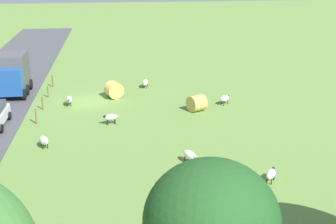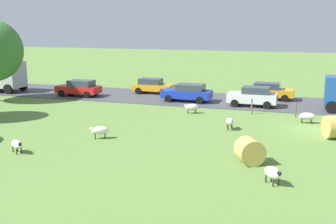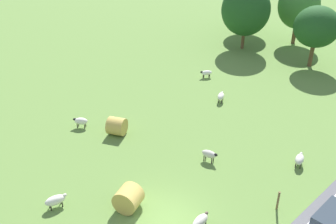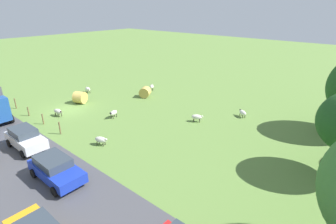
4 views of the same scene
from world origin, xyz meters
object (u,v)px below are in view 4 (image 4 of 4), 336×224
at_px(sheep_6, 152,87).
at_px(sheep_2, 243,113).
at_px(sheep_3, 88,89).
at_px(car_4, 26,138).
at_px(sheep_4, 58,112).
at_px(sheep_5, 113,113).
at_px(car_3, 56,168).
at_px(hay_bale_0, 145,92).
at_px(sheep_0, 101,140).
at_px(sheep_1, 197,117).
at_px(hay_bale_1, 80,97).

bearing_deg(sheep_6, sheep_2, 87.86).
height_order(sheep_3, car_4, car_4).
xyz_separation_m(sheep_4, car_4, (5.13, 4.47, 0.41)).
height_order(sheep_2, car_4, car_4).
bearing_deg(sheep_6, car_4, 10.19).
xyz_separation_m(sheep_2, car_4, (17.74, -10.56, 0.43)).
relative_size(sheep_5, car_3, 0.26).
relative_size(hay_bale_0, car_3, 0.30).
height_order(sheep_2, sheep_4, sheep_4).
distance_m(sheep_0, car_3, 5.13).
distance_m(sheep_4, hay_bale_0, 10.79).
relative_size(sheep_1, hay_bale_1, 0.85).
bearing_deg(sheep_0, sheep_5, -138.80).
height_order(sheep_0, sheep_3, sheep_0).
relative_size(sheep_1, sheep_3, 0.93).
bearing_deg(hay_bale_0, sheep_1, 77.81).
bearing_deg(sheep_3, sheep_5, 71.56).
distance_m(sheep_3, sheep_6, 8.65).
relative_size(sheep_1, hay_bale_0, 0.93).
relative_size(sheep_3, sheep_5, 1.12).
distance_m(sheep_6, car_4, 18.56).
bearing_deg(hay_bale_0, hay_bale_1, -32.89).
relative_size(sheep_1, sheep_6, 1.09).
xyz_separation_m(sheep_2, sheep_6, (-0.52, -13.84, 0.04)).
xyz_separation_m(sheep_1, hay_bale_1, (4.64, -13.83, 0.21)).
relative_size(sheep_3, car_4, 0.32).
height_order(sheep_4, hay_bale_0, hay_bale_0).
bearing_deg(hay_bale_1, car_3, 52.14).
distance_m(sheep_6, car_3, 20.92).
bearing_deg(sheep_4, sheep_3, -145.46).
bearing_deg(car_4, hay_bale_1, -145.11).
distance_m(sheep_3, sheep_5, 10.01).
relative_size(sheep_2, hay_bale_1, 0.79).
bearing_deg(hay_bale_0, sheep_3, -62.46).
xyz_separation_m(hay_bale_0, car_3, (16.13, 7.82, 0.22)).
bearing_deg(sheep_4, sheep_1, 124.89).
xyz_separation_m(sheep_4, sheep_5, (-3.56, 4.86, 0.05)).
xyz_separation_m(hay_bale_1, car_4, (8.92, 6.22, 0.20)).
bearing_deg(sheep_2, hay_bale_1, -62.27).
bearing_deg(hay_bale_1, sheep_2, 117.73).
distance_m(sheep_4, hay_bale_1, 4.18).
height_order(sheep_4, car_3, car_3).
xyz_separation_m(sheep_6, hay_bale_0, (2.65, 1.39, 0.12)).
bearing_deg(hay_bale_1, sheep_1, 108.54).
distance_m(sheep_1, sheep_2, 5.12).
distance_m(sheep_3, car_4, 14.95).
distance_m(sheep_1, car_4, 15.55).
height_order(sheep_2, hay_bale_1, hay_bale_1).
height_order(sheep_6, hay_bale_0, hay_bale_0).
relative_size(sheep_4, sheep_6, 1.18).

